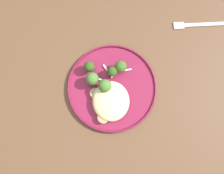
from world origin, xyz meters
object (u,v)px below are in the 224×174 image
(dinner_fork, at_px, (198,25))
(dinner_plate, at_px, (112,88))
(seared_scallop_right_edge, at_px, (109,95))
(seared_scallop_large_seared, at_px, (98,101))
(broccoli_floret_center_pile, at_px, (105,86))
(broccoli_floret_tall_stalk, at_px, (89,67))
(seared_scallop_tiny_bay, at_px, (95,93))
(broccoli_floret_front_edge, at_px, (92,79))
(seared_scallop_center_golden, at_px, (114,104))
(seared_scallop_on_noodles, at_px, (107,105))
(seared_scallop_left_edge, at_px, (103,118))
(broccoli_floret_right_tilted, at_px, (112,72))
(broccoli_floret_left_leaning, at_px, (121,66))

(dinner_fork, bearing_deg, dinner_plate, -55.92)
(seared_scallop_right_edge, bearing_deg, dinner_plate, 157.96)
(seared_scallop_large_seared, xyz_separation_m, dinner_fork, (-0.25, 0.35, -0.02))
(broccoli_floret_center_pile, bearing_deg, broccoli_floret_tall_stalk, -144.67)
(seared_scallop_tiny_bay, distance_m, broccoli_floret_front_edge, 0.05)
(seared_scallop_center_golden, xyz_separation_m, seared_scallop_right_edge, (-0.03, -0.01, -0.00))
(seared_scallop_large_seared, distance_m, dinner_fork, 0.44)
(dinner_plate, xyz_separation_m, seared_scallop_on_noodles, (0.06, -0.02, 0.01))
(dinner_fork, bearing_deg, broccoli_floret_front_edge, -63.44)
(seared_scallop_tiny_bay, distance_m, seared_scallop_left_edge, 0.08)
(broccoli_floret_right_tilted, bearing_deg, seared_scallop_on_noodles, -11.96)
(broccoli_floret_right_tilted, xyz_separation_m, broccoli_floret_front_edge, (0.02, -0.06, 0.01))
(seared_scallop_left_edge, relative_size, broccoli_floret_front_edge, 0.63)
(broccoli_floret_front_edge, bearing_deg, broccoli_floret_tall_stalk, -168.59)
(seared_scallop_right_edge, relative_size, seared_scallop_left_edge, 0.70)
(seared_scallop_tiny_bay, distance_m, broccoli_floret_right_tilted, 0.09)
(seared_scallop_tiny_bay, distance_m, broccoli_floret_tall_stalk, 0.09)
(broccoli_floret_right_tilted, distance_m, broccoli_floret_left_leaning, 0.03)
(seared_scallop_on_noodles, height_order, broccoli_floret_left_leaning, broccoli_floret_left_leaning)
(seared_scallop_center_golden, distance_m, dinner_fork, 0.40)
(seared_scallop_on_noodles, bearing_deg, seared_scallop_right_edge, 164.96)
(broccoli_floret_tall_stalk, bearing_deg, broccoli_floret_right_tilted, 75.57)
(seared_scallop_tiny_bay, height_order, seared_scallop_center_golden, seared_scallop_center_golden)
(seared_scallop_large_seared, xyz_separation_m, seared_scallop_left_edge, (0.05, 0.02, 0.00))
(broccoli_floret_right_tilted, bearing_deg, dinner_plate, -3.89)
(dinner_plate, height_order, broccoli_floret_center_pile, broccoli_floret_center_pile)
(broccoli_floret_center_pile, height_order, broccoli_floret_left_leaning, broccoli_floret_center_pile)
(broccoli_floret_left_leaning, distance_m, broccoli_floret_front_edge, 0.10)
(broccoli_floret_center_pile, bearing_deg, broccoli_floret_front_edge, -123.15)
(broccoli_floret_front_edge, bearing_deg, seared_scallop_on_noodles, 27.46)
(broccoli_floret_tall_stalk, bearing_deg, seared_scallop_right_edge, 33.20)
(broccoli_floret_left_leaning, height_order, broccoli_floret_front_edge, broccoli_floret_front_edge)
(dinner_plate, xyz_separation_m, broccoli_floret_left_leaning, (-0.06, 0.03, 0.03))
(seared_scallop_large_seared, distance_m, broccoli_floret_left_leaning, 0.13)
(dinner_fork, bearing_deg, broccoli_floret_right_tilted, -62.00)
(seared_scallop_left_edge, height_order, broccoli_floret_tall_stalk, broccoli_floret_tall_stalk)
(broccoli_floret_left_leaning, bearing_deg, seared_scallop_right_edge, -25.44)
(seared_scallop_large_seared, xyz_separation_m, broccoli_floret_center_pile, (-0.04, 0.02, 0.03))
(broccoli_floret_right_tilted, bearing_deg, broccoli_floret_front_edge, -70.84)
(seared_scallop_center_golden, xyz_separation_m, broccoli_floret_center_pile, (-0.05, -0.03, 0.03))
(seared_scallop_right_edge, bearing_deg, seared_scallop_tiny_bay, -98.83)
(seared_scallop_on_noodles, distance_m, broccoli_floret_right_tilted, 0.11)
(dinner_plate, height_order, broccoli_floret_right_tilted, broccoli_floret_right_tilted)
(broccoli_floret_left_leaning, bearing_deg, seared_scallop_large_seared, -36.62)
(dinner_plate, xyz_separation_m, dinner_fork, (-0.21, 0.31, -0.01))
(seared_scallop_large_seared, height_order, broccoli_floret_left_leaning, broccoli_floret_left_leaning)
(seared_scallop_left_edge, distance_m, dinner_fork, 0.46)
(dinner_fork, bearing_deg, seared_scallop_on_noodles, -50.92)
(seared_scallop_tiny_bay, height_order, broccoli_floret_front_edge, broccoli_floret_front_edge)
(seared_scallop_tiny_bay, height_order, dinner_fork, seared_scallop_tiny_bay)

